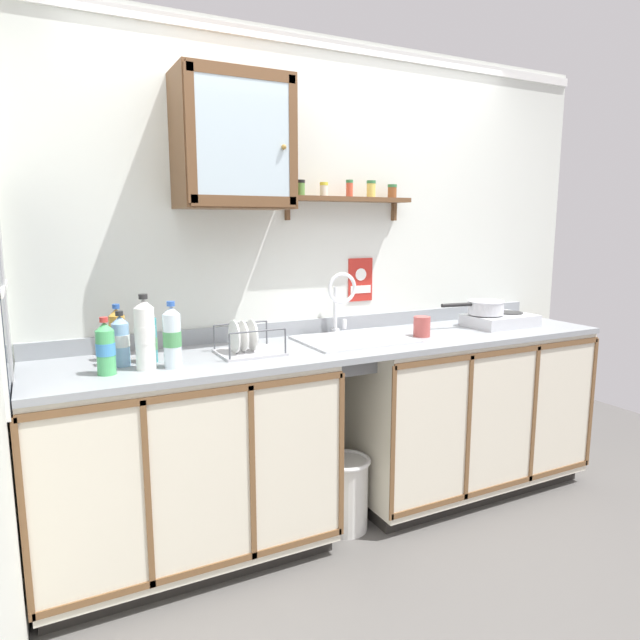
# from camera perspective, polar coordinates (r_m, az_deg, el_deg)

# --- Properties ---
(floor) EXTENTS (6.07, 6.07, 0.00)m
(floor) POSITION_cam_1_polar(r_m,az_deg,el_deg) (3.05, 5.31, -21.31)
(floor) COLOR #565451
(floor) RESTS_ON ground
(back_wall) EXTENTS (3.67, 0.07, 2.54)m
(back_wall) POSITION_cam_1_polar(r_m,az_deg,el_deg) (3.16, -0.26, 4.43)
(back_wall) COLOR silver
(back_wall) RESTS_ON ground
(lower_cabinet_run) EXTENTS (1.34, 0.63, 0.94)m
(lower_cabinet_run) POSITION_cam_1_polar(r_m,az_deg,el_deg) (2.77, -13.54, -13.97)
(lower_cabinet_run) COLOR black
(lower_cabinet_run) RESTS_ON ground
(lower_cabinet_run_right) EXTENTS (1.46, 0.63, 0.94)m
(lower_cabinet_run_right) POSITION_cam_1_polar(r_m,az_deg,el_deg) (3.50, 14.21, -8.89)
(lower_cabinet_run_right) COLOR black
(lower_cabinet_run_right) RESTS_ON ground
(countertop) EXTENTS (3.03, 0.65, 0.03)m
(countertop) POSITION_cam_1_polar(r_m,az_deg,el_deg) (2.92, 2.73, -2.54)
(countertop) COLOR gray
(countertop) RESTS_ON lower_cabinet_run
(backsplash) EXTENTS (3.03, 0.02, 0.08)m
(backsplash) POSITION_cam_1_polar(r_m,az_deg,el_deg) (3.17, 0.03, -0.55)
(backsplash) COLOR gray
(backsplash) RESTS_ON countertop
(sink) EXTENTS (0.56, 0.48, 0.48)m
(sink) POSITION_cam_1_polar(r_m,az_deg,el_deg) (2.98, 3.28, -2.45)
(sink) COLOR silver
(sink) RESTS_ON countertop
(hot_plate_stove) EXTENTS (0.40, 0.28, 0.07)m
(hot_plate_stove) POSITION_cam_1_polar(r_m,az_deg,el_deg) (3.54, 17.66, -0.01)
(hot_plate_stove) COLOR silver
(hot_plate_stove) RESTS_ON countertop
(saucepan) EXTENTS (0.40, 0.21, 0.08)m
(saucepan) POSITION_cam_1_polar(r_m,az_deg,el_deg) (3.47, 16.31, 1.28)
(saucepan) COLOR silver
(saucepan) RESTS_ON hot_plate_stove
(bottle_detergent_teal_0) EXTENTS (0.07, 0.07, 0.25)m
(bottle_detergent_teal_0) POSITION_cam_1_polar(r_m,az_deg,el_deg) (2.58, -16.86, -1.76)
(bottle_detergent_teal_0) COLOR teal
(bottle_detergent_teal_0) RESTS_ON countertop
(bottle_water_blue_1) EXTENTS (0.07, 0.07, 0.24)m
(bottle_water_blue_1) POSITION_cam_1_polar(r_m,az_deg,el_deg) (2.56, -19.44, -1.97)
(bottle_water_blue_1) COLOR #8CB7E0
(bottle_water_blue_1) RESTS_ON countertop
(bottle_soda_green_2) EXTENTS (0.08, 0.08, 0.23)m
(bottle_soda_green_2) POSITION_cam_1_polar(r_m,az_deg,el_deg) (2.43, -20.80, -2.68)
(bottle_soda_green_2) COLOR #4CB266
(bottle_soda_green_2) RESTS_ON countertop
(bottle_juice_amber_3) EXTENTS (0.07, 0.07, 0.25)m
(bottle_juice_amber_3) POSITION_cam_1_polar(r_m,az_deg,el_deg) (2.65, -19.72, -1.50)
(bottle_juice_amber_3) COLOR gold
(bottle_juice_amber_3) RESTS_ON countertop
(bottle_opaque_white_4) EXTENTS (0.08, 0.08, 0.32)m
(bottle_opaque_white_4) POSITION_cam_1_polar(r_m,az_deg,el_deg) (2.46, -17.23, -1.39)
(bottle_opaque_white_4) COLOR white
(bottle_opaque_white_4) RESTS_ON countertop
(bottle_water_clear_5) EXTENTS (0.08, 0.08, 0.28)m
(bottle_water_clear_5) POSITION_cam_1_polar(r_m,az_deg,el_deg) (2.46, -14.67, -1.69)
(bottle_water_clear_5) COLOR silver
(bottle_water_clear_5) RESTS_ON countertop
(dish_rack) EXTENTS (0.29, 0.25, 0.17)m
(dish_rack) POSITION_cam_1_polar(r_m,az_deg,el_deg) (2.67, -7.36, -2.58)
(dish_rack) COLOR #B2B2B7
(dish_rack) RESTS_ON countertop
(mug) EXTENTS (0.13, 0.09, 0.11)m
(mug) POSITION_cam_1_polar(r_m,az_deg,el_deg) (3.11, 10.25, -0.63)
(mug) COLOR #B24C47
(mug) RESTS_ON countertop
(wall_cabinet) EXTENTS (0.53, 0.33, 0.62)m
(wall_cabinet) POSITION_cam_1_polar(r_m,az_deg,el_deg) (2.81, -8.74, 17.31)
(wall_cabinet) COLOR brown
(spice_shelf) EXTENTS (0.73, 0.14, 0.22)m
(spice_shelf) POSITION_cam_1_polar(r_m,az_deg,el_deg) (3.14, 2.93, 12.25)
(spice_shelf) COLOR brown
(warning_sign) EXTENTS (0.16, 0.01, 0.25)m
(warning_sign) POSITION_cam_1_polar(r_m,az_deg,el_deg) (3.27, 4.09, 4.04)
(warning_sign) COLOR #B2261E
(window) EXTENTS (0.03, 0.57, 0.87)m
(window) POSITION_cam_1_polar(r_m,az_deg,el_deg) (2.44, -29.56, 2.78)
(window) COLOR #262D38
(trash_bin) EXTENTS (0.26, 0.26, 0.39)m
(trash_bin) POSITION_cam_1_polar(r_m,az_deg,el_deg) (3.06, 2.57, -16.96)
(trash_bin) COLOR silver
(trash_bin) RESTS_ON ground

